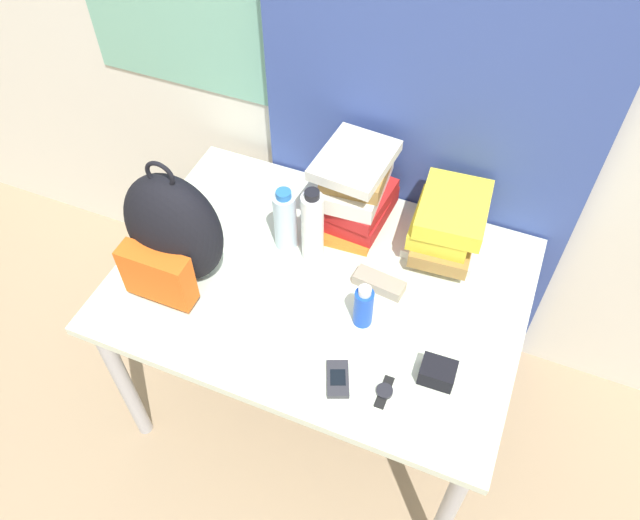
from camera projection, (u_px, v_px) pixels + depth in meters
ground_plane at (273, 498)px, 2.13m from camera, size 12.00×12.00×0.00m
wall_back at (388, 26)px, 1.73m from camera, size 6.00×0.06×2.50m
curtain_blue at (436, 47)px, 1.66m from camera, size 1.02×0.04×2.50m
desk at (320, 297)px, 1.91m from camera, size 1.19×0.85×0.70m
backpack at (172, 233)px, 1.73m from camera, size 0.29×0.24×0.43m
book_stack_left at (356, 189)px, 1.90m from camera, size 0.23×0.29×0.27m
book_stack_center at (447, 225)px, 1.86m from camera, size 0.22×0.29×0.20m
water_bottle at (285, 220)px, 1.86m from camera, size 0.07×0.07×0.22m
sports_bottle at (312, 227)px, 1.81m from camera, size 0.07×0.07×0.27m
sunscreen_bottle at (364, 306)px, 1.70m from camera, size 0.05×0.05×0.15m
cell_phone at (338, 379)px, 1.63m from camera, size 0.09×0.12×0.02m
sunglasses_case at (379, 283)px, 1.82m from camera, size 0.16×0.07×0.04m
camera_pouch at (438, 373)px, 1.62m from camera, size 0.09×0.08×0.05m
wristwatch at (384, 391)px, 1.61m from camera, size 0.04×0.10×0.01m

